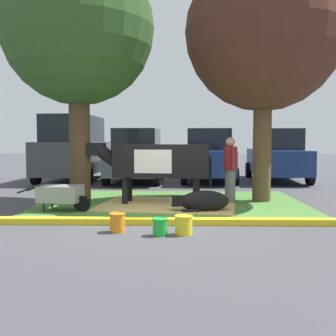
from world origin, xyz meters
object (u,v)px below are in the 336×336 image
bucket_yellow (184,225)px  person_handler (230,168)px  bucket_green (160,226)px  sedan_silver (137,156)px  bucket_orange (117,222)px  wheelbarrow (62,194)px  calf_lying (203,201)px  sedan_blue (209,156)px  hatchback_white (277,156)px  shade_tree_left (78,30)px  suv_dark_grey (74,148)px  shade_tree_right (264,33)px  cow_holstein (157,161)px

bucket_yellow → person_handler: bearing=70.4°
bucket_green → sedan_silver: size_ratio=0.07×
bucket_orange → bucket_yellow: bearing=-9.0°
wheelbarrow → calf_lying: bearing=-0.1°
bucket_orange → sedan_silver: (-0.50, 8.57, 0.81)m
wheelbarrow → sedan_blue: (3.78, 6.82, 0.60)m
calf_lying → hatchback_white: (3.30, 7.00, 0.75)m
shade_tree_left → hatchback_white: bearing=42.0°
wheelbarrow → suv_dark_grey: (-1.46, 6.87, 0.88)m
calf_lying → shade_tree_left: bearing=156.8°
calf_lying → bucket_yellow: (-0.46, -2.16, -0.07)m
shade_tree_left → shade_tree_right: bearing=3.7°
cow_holstein → bucket_green: 3.40m
shade_tree_left → suv_dark_grey: shade_tree_left is taller
shade_tree_left → bucket_green: bearing=-58.3°
cow_holstein → bucket_yellow: 3.38m
wheelbarrow → sedan_silver: 6.70m
wheelbarrow → bucket_orange: (1.54, -1.98, -0.21)m
shade_tree_left → bucket_orange: 5.46m
shade_tree_left → wheelbarrow: shade_tree_left is taller
bucket_orange → suv_dark_grey: 9.42m
bucket_orange → suv_dark_grey: bearing=108.7°
sedan_blue → person_handler: bearing=-88.8°
bucket_green → person_handler: bearing=65.1°
shade_tree_right → wheelbarrow: shade_tree_right is taller
shade_tree_right → wheelbarrow: bearing=-161.5°
person_handler → sedan_silver: sedan_silver is taller
cow_holstein → person_handler: person_handler is taller
shade_tree_left → shade_tree_right: shade_tree_right is taller
shade_tree_left → hatchback_white: 9.15m
shade_tree_left → bucket_green: 5.87m
sedan_blue → shade_tree_left: bearing=-123.6°
cow_holstein → calf_lying: cow_holstein is taller
bucket_yellow → shade_tree_right: bearing=61.2°
bucket_yellow → suv_dark_grey: bearing=114.6°
calf_lying → suv_dark_grey: suv_dark_grey is taller
bucket_orange → hatchback_white: 10.27m
wheelbarrow → hatchback_white: 9.53m
wheelbarrow → bucket_green: 3.21m
shade_tree_right → bucket_green: 6.14m
bucket_green → bucket_yellow: size_ratio=0.89×
calf_lying → bucket_green: size_ratio=4.54×
shade_tree_right → cow_holstein: bearing=-168.2°
calf_lying → suv_dark_grey: bearing=123.8°
person_handler → bucket_green: bearing=-114.9°
sedan_blue → hatchback_white: (2.66, 0.18, 0.00)m
person_handler → bucket_yellow: size_ratio=5.05×
bucket_green → bucket_yellow: bucket_yellow is taller
shade_tree_right → sedan_blue: size_ratio=1.41×
bucket_green → hatchback_white: (4.16, 9.23, 0.83)m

